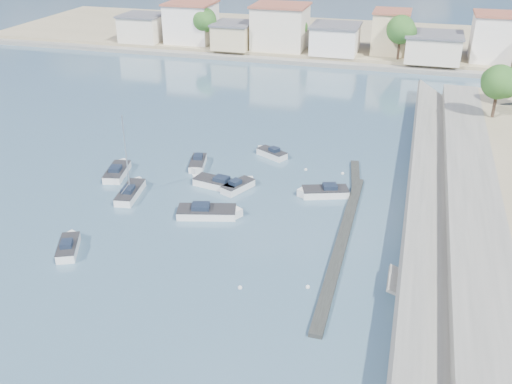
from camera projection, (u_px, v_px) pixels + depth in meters
ground at (322, 124)px, 78.27m from camera, size 400.00×400.00×0.00m
seawall_walkway at (477, 236)px, 50.21m from camera, size 5.00×90.00×1.80m
breakwater at (345, 227)px, 53.09m from camera, size 2.00×31.02×0.35m
far_shore_land at (364, 40)px, 122.56m from camera, size 160.00×40.00×1.40m
far_shore_quay at (351, 66)px, 104.68m from camera, size 160.00×2.50×0.80m
far_town at (416, 37)px, 105.10m from camera, size 113.01×12.80×8.35m
shore_trees at (401, 39)px, 97.54m from camera, size 74.56×38.32×7.92m
motorboat_a at (69, 247)px, 49.60m from camera, size 3.03×4.38×1.48m
motorboat_b at (239, 186)px, 60.23m from camera, size 3.04×4.21×1.48m
motorboat_c at (215, 183)px, 60.85m from camera, size 5.75×2.90×1.48m
motorboat_d at (323, 192)px, 58.91m from camera, size 5.33×3.38×1.48m
motorboat_e at (118, 171)px, 63.53m from camera, size 2.91×5.51×1.48m
motorboat_f at (271, 153)px, 68.06m from camera, size 4.05×3.16×1.48m
motorboat_g at (198, 164)px, 65.27m from camera, size 2.50×4.70×1.48m
motorboat_h at (210, 213)px, 55.06m from camera, size 6.39×3.57×1.48m
sailboat at (131, 191)px, 59.00m from camera, size 2.47×5.76×9.00m
mooring_buoys at (333, 210)px, 56.16m from camera, size 13.10×23.89×0.36m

